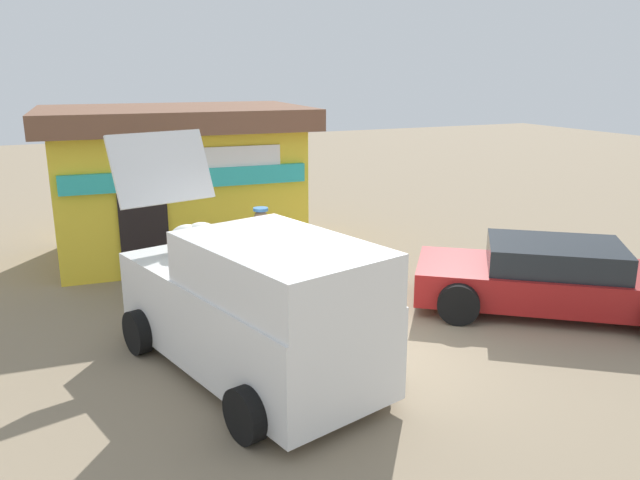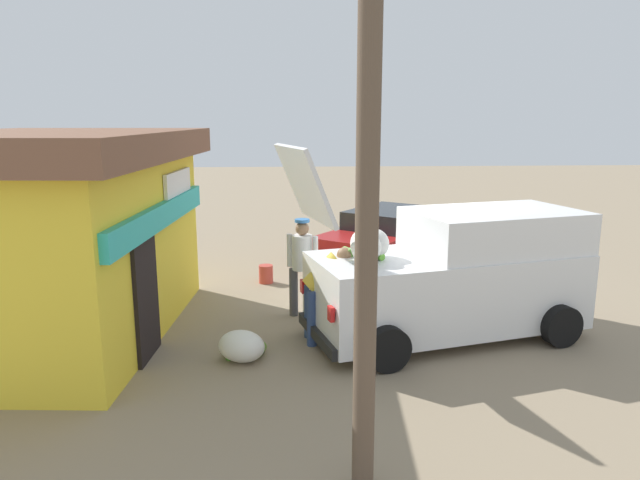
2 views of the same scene
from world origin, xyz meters
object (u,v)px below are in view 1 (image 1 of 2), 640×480
storefront_bar (177,179)px  customer_bending (201,268)px  unloaded_banana_pile (148,291)px  paint_bucket (353,267)px  delivery_van (252,304)px  vendor_standing (262,250)px  parked_sedan (553,278)px

storefront_bar → customer_bending: size_ratio=3.89×
customer_bending → unloaded_banana_pile: (-0.69, 1.19, -0.68)m
storefront_bar → unloaded_banana_pile: bearing=-112.8°
storefront_bar → paint_bucket: 4.32m
unloaded_banana_pile → delivery_van: bearing=-75.4°
storefront_bar → vendor_standing: size_ratio=3.34×
parked_sedan → vendor_standing: (-4.31, 2.24, 0.41)m
delivery_van → parked_sedan: bearing=1.1°
vendor_standing → paint_bucket: (2.11, 0.71, -0.79)m
storefront_bar → delivery_van: 6.14m
customer_bending → paint_bucket: (3.21, 0.99, -0.70)m
paint_bucket → customer_bending: bearing=-162.9°
vendor_standing → customer_bending: size_ratio=1.17×
unloaded_banana_pile → parked_sedan: bearing=-27.2°
parked_sedan → unloaded_banana_pile: bearing=152.8°
customer_bending → storefront_bar: bearing=82.8°
storefront_bar → vendor_standing: (0.59, -3.75, -0.66)m
customer_bending → vendor_standing: bearing=14.5°
storefront_bar → vendor_standing: storefront_bar is taller
parked_sedan → unloaded_banana_pile: 6.87m
parked_sedan → paint_bucket: parked_sedan is taller
customer_bending → unloaded_banana_pile: 1.53m
delivery_van → vendor_standing: (0.95, 2.34, 0.00)m
vendor_standing → customer_bending: 1.14m
storefront_bar → customer_bending: storefront_bar is taller
storefront_bar → paint_bucket: storefront_bar is taller
paint_bucket → delivery_van: bearing=-135.1°
customer_bending → paint_bucket: size_ratio=3.92×
unloaded_banana_pile → storefront_bar: bearing=67.2°
parked_sedan → unloaded_banana_pile: (-6.10, 3.14, -0.36)m
storefront_bar → paint_bucket: (2.70, -3.05, -1.45)m
delivery_van → paint_bucket: size_ratio=13.09×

